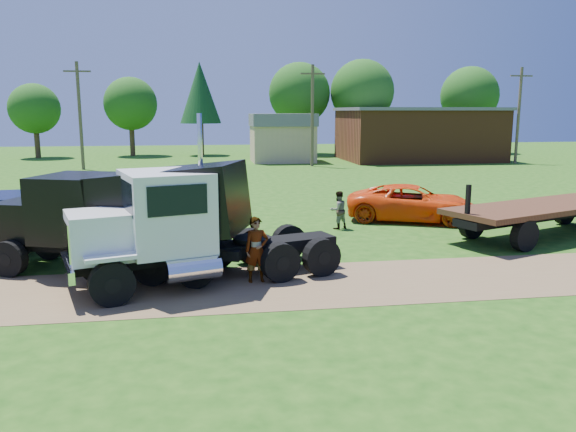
{
  "coord_description": "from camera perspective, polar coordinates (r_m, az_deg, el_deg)",
  "views": [
    {
      "loc": [
        -3.98,
        -15.19,
        4.87
      ],
      "look_at": [
        -1.29,
        2.19,
        1.6
      ],
      "focal_mm": 35.0,
      "sensor_mm": 36.0,
      "label": 1
    }
  ],
  "objects": [
    {
      "name": "dirt_track",
      "position": [
        16.44,
        5.66,
        -6.73
      ],
      "size": [
        120.0,
        4.2,
        0.01
      ],
      "primitive_type": "cube",
      "color": "brown",
      "rests_on": "ground"
    },
    {
      "name": "spectator_a",
      "position": [
        16.2,
        -3.21,
        -3.45
      ],
      "size": [
        0.75,
        0.54,
        1.92
      ],
      "primitive_type": "imported",
      "rotation": [
        0.0,
        0.0,
        0.12
      ],
      "color": "#999999",
      "rests_on": "ground"
    },
    {
      "name": "utility_poles",
      "position": [
        51.17,
        2.49,
        10.35
      ],
      "size": [
        42.2,
        0.28,
        9.0
      ],
      "color": "#4E3A2C",
      "rests_on": "ground"
    },
    {
      "name": "brick_building",
      "position": [
        59.44,
        13.05,
        8.14
      ],
      "size": [
        15.4,
        10.4,
        5.3
      ],
      "color": "brown",
      "rests_on": "ground"
    },
    {
      "name": "tan_shed",
      "position": [
        55.82,
        -0.57,
        8.02
      ],
      "size": [
        6.2,
        5.4,
        4.7
      ],
      "color": "tan",
      "rests_on": "ground"
    },
    {
      "name": "ground",
      "position": [
        16.44,
        5.66,
        -6.75
      ],
      "size": [
        140.0,
        140.0,
        0.0
      ],
      "primitive_type": "plane",
      "color": "#1A480F",
      "rests_on": "ground"
    },
    {
      "name": "black_dump_truck",
      "position": [
        17.61,
        -16.09,
        0.39
      ],
      "size": [
        8.06,
        4.78,
        3.45
      ],
      "rotation": [
        0.0,
        0.0,
        -0.34
      ],
      "color": "black",
      "rests_on": "ground"
    },
    {
      "name": "tree_row",
      "position": [
        65.56,
        1.12,
        12.08
      ],
      "size": [
        55.54,
        8.22,
        10.81
      ],
      "color": "#3A2D18",
      "rests_on": "ground"
    },
    {
      "name": "flatbed_trailer",
      "position": [
        24.41,
        24.88,
        0.44
      ],
      "size": [
        9.54,
        5.8,
        2.35
      ],
      "rotation": [
        0.0,
        0.0,
        0.36
      ],
      "color": "#3D1D13",
      "rests_on": "ground"
    },
    {
      "name": "white_semi_tractor",
      "position": [
        16.11,
        -11.87,
        -1.22
      ],
      "size": [
        8.16,
        4.71,
        4.83
      ],
      "rotation": [
        0.0,
        0.0,
        0.3
      ],
      "color": "black",
      "rests_on": "ground"
    },
    {
      "name": "spectator_b",
      "position": [
        23.69,
        5.12,
        0.6
      ],
      "size": [
        0.94,
        0.84,
        1.6
      ],
      "primitive_type": "imported",
      "rotation": [
        0.0,
        0.0,
        3.5
      ],
      "color": "#999999",
      "rests_on": "ground"
    },
    {
      "name": "orange_pickup",
      "position": [
        25.97,
        12.6,
        1.3
      ],
      "size": [
        6.46,
        4.72,
        1.63
      ],
      "primitive_type": "imported",
      "rotation": [
        0.0,
        0.0,
        1.18
      ],
      "color": "#F1440B",
      "rests_on": "ground"
    }
  ]
}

